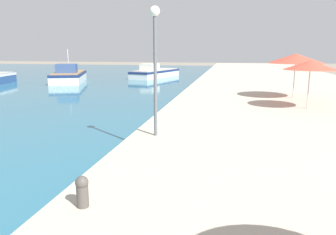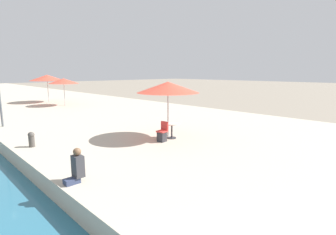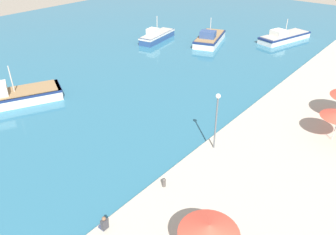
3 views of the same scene
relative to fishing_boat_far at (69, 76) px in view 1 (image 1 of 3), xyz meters
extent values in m
cube|color=#BCB29E|center=(22.80, -3.90, -0.45)|extent=(16.00, 90.00, 0.67)
cube|color=silver|center=(-0.04, 0.12, -0.21)|extent=(5.49, 8.41, 1.07)
cube|color=navy|center=(-0.04, 0.12, 0.20)|extent=(5.58, 8.50, 0.25)
cube|color=#99754C|center=(-0.04, 0.12, 0.38)|extent=(5.05, 7.74, 0.10)
cube|color=#334C7F|center=(0.41, -1.17, 0.91)|extent=(2.61, 2.34, 0.96)
cylinder|color=#B7B2A8|center=(-0.04, 0.12, 1.71)|extent=(0.12, 0.12, 2.57)
cube|color=silver|center=(8.22, 8.43, -0.27)|extent=(5.05, 9.54, 0.94)
cube|color=navy|center=(8.22, 8.43, 0.07)|extent=(5.13, 9.64, 0.25)
cube|color=#ADA89E|center=(8.22, 8.43, 0.25)|extent=(4.65, 8.77, 0.10)
cube|color=silver|center=(7.79, 6.88, 0.72)|extent=(2.36, 2.45, 0.85)
cylinder|color=#B7B2A8|center=(8.22, 8.43, 1.43)|extent=(0.12, 0.12, 2.26)
cylinder|color=#B7B7B7|center=(22.37, -16.51, 0.99)|extent=(0.06, 0.06, 2.21)
cone|color=#E04C38|center=(22.37, -16.51, 2.19)|extent=(2.74, 2.74, 0.48)
cylinder|color=#B7B7B7|center=(22.30, -12.60, 1.08)|extent=(0.06, 0.06, 2.38)
cone|color=#E04C38|center=(22.30, -12.60, 2.42)|extent=(3.46, 3.46, 0.60)
cylinder|color=#4C4742|center=(15.58, -29.10, 0.11)|extent=(0.24, 0.24, 0.45)
sphere|color=#4C4742|center=(15.58, -29.10, 0.41)|extent=(0.26, 0.26, 0.26)
cylinder|color=#565B60|center=(15.74, -23.39, 1.99)|extent=(0.12, 0.12, 4.20)
sphere|color=white|center=(15.74, -23.39, 4.27)|extent=(0.36, 0.36, 0.36)
camera|label=1|loc=(18.43, -34.74, 3.00)|focal=35.00mm
camera|label=2|loc=(12.21, -40.89, 3.06)|focal=28.00mm
camera|label=3|loc=(26.03, -41.35, 14.43)|focal=35.00mm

